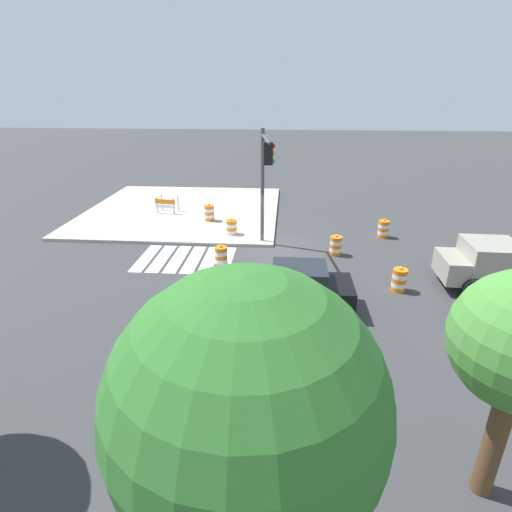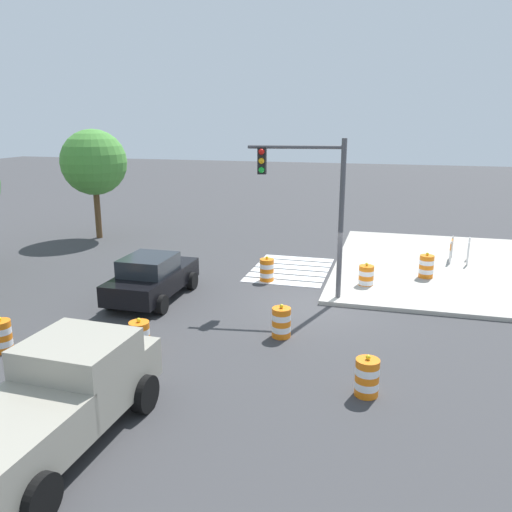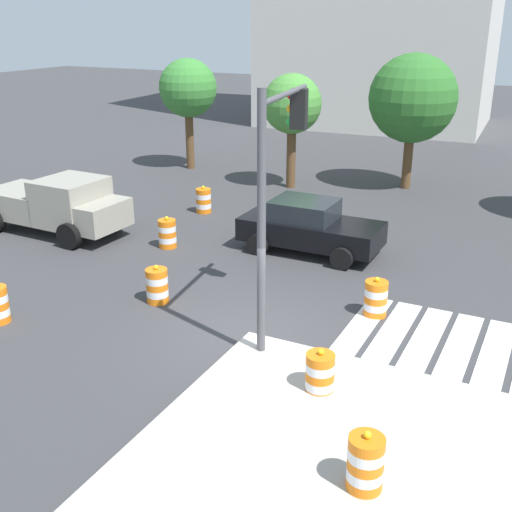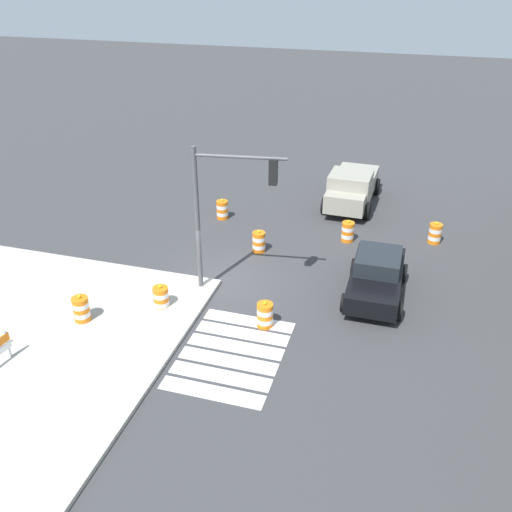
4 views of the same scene
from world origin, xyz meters
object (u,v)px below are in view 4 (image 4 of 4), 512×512
Objects in this scene: traffic_barrel_lane_center at (259,242)px; pickup_truck at (351,188)px; traffic_barrel_near_corner at (435,233)px; traffic_light_pole at (228,196)px; traffic_barrel_crosswalk_end at (161,298)px; traffic_barrel_far_curb at (222,210)px; traffic_barrel_on_sidewalk at (81,309)px; traffic_barrel_median_near at (265,315)px; traffic_barrel_median_far at (348,232)px; sports_car at (377,275)px.

pickup_truck is at bearing 152.96° from traffic_barrel_lane_center.
traffic_light_pole is at bearing -49.15° from traffic_barrel_near_corner.
traffic_barrel_crosswalk_end is at bearing -24.79° from pickup_truck.
traffic_barrel_on_sidewalk is (9.62, -1.73, 0.15)m from traffic_barrel_far_curb.
traffic_barrel_median_near is 0.19× the size of traffic_light_pole.
traffic_barrel_on_sidewalk is at bearing -41.48° from traffic_barrel_median_far.
traffic_barrel_median_near is at bearing 46.16° from traffic_light_pole.
pickup_truck is 5.11× the size of traffic_barrel_far_curb.
pickup_truck reaches higher than traffic_barrel_median_near.
traffic_barrel_lane_center is 4.85m from traffic_light_pole.
traffic_barrel_lane_center is 8.13m from traffic_barrel_on_sidewalk.
traffic_light_pole reaches higher than pickup_truck.
traffic_barrel_crosswalk_end is 5.67m from traffic_barrel_lane_center.
traffic_light_pole reaches higher than sports_car.
traffic_barrel_on_sidewalk is at bearing -30.03° from pickup_truck.
traffic_barrel_median_near is 1.00× the size of traffic_barrel_median_far.
traffic_barrel_on_sidewalk reaches higher than traffic_barrel_far_curb.
pickup_truck reaches higher than sports_car.
traffic_barrel_median_near is 6.33m from traffic_barrel_on_sidewalk.
traffic_barrel_median_far is 4.09m from traffic_barrel_lane_center.
traffic_light_pole is (-1.80, -1.88, 3.46)m from traffic_barrel_median_near.
traffic_barrel_near_corner is at bearing 112.44° from traffic_barrel_lane_center.
sports_car is 4.22× the size of traffic_barrel_on_sidewalk.
traffic_barrel_near_corner is 1.00× the size of traffic_barrel_far_curb.
traffic_light_pole is (9.47, -3.24, 2.94)m from pickup_truck.
traffic_barrel_near_corner is at bearing 91.34° from traffic_barrel_far_curb.
traffic_barrel_crosswalk_end is 9.26m from traffic_barrel_median_far.
traffic_barrel_crosswalk_end is 2.76m from traffic_barrel_on_sidewalk.
traffic_barrel_median_far is (0.92, -3.73, 0.00)m from traffic_barrel_near_corner.
traffic_barrel_crosswalk_end is (8.25, -9.39, 0.00)m from traffic_barrel_near_corner.
traffic_barrel_lane_center is at bearing 147.47° from traffic_barrel_on_sidewalk.
traffic_barrel_on_sidewalk is at bearing -10.17° from traffic_barrel_far_curb.
traffic_barrel_crosswalk_end is at bearing -47.00° from traffic_light_pole.
traffic_barrel_near_corner is 1.00× the size of traffic_barrel_lane_center.
sports_car is at bearing 21.61° from traffic_barrel_median_far.
traffic_barrel_crosswalk_end and traffic_barrel_median_far have the same top height.
traffic_barrel_near_corner is (-5.06, 2.10, -0.36)m from sports_car.
traffic_barrel_far_curb is 7.50m from traffic_light_pole.
traffic_barrel_crosswalk_end is at bearing -89.26° from traffic_barrel_median_near.
traffic_barrel_lane_center is 0.19× the size of traffic_light_pole.
traffic_barrel_on_sidewalk is 0.19× the size of traffic_light_pole.
traffic_barrel_near_corner and traffic_barrel_median_near have the same top height.
traffic_barrel_median_far is at bearing 120.49° from traffic_barrel_lane_center.
traffic_barrel_crosswalk_end is at bearing -48.69° from traffic_barrel_near_corner.
traffic_barrel_lane_center is (-5.26, 2.13, 0.00)m from traffic_barrel_crosswalk_end.
traffic_barrel_near_corner is at bearing 103.87° from traffic_barrel_median_far.
traffic_barrel_crosswalk_end is at bearing 3.66° from traffic_barrel_far_curb.
traffic_barrel_median_far is 1.00× the size of traffic_barrel_lane_center.
sports_car reaches higher than traffic_barrel_median_near.
pickup_truck is 5.11× the size of traffic_barrel_on_sidewalk.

